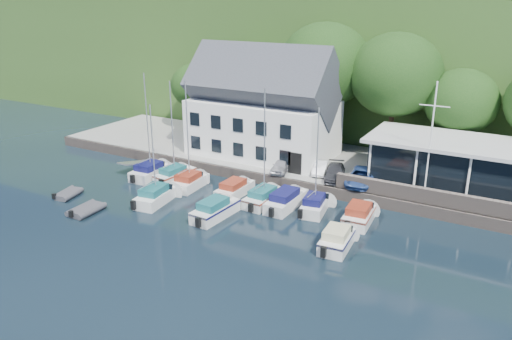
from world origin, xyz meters
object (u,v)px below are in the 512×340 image
at_px(car_dgrey, 335,172).
at_px(boat_r1_1, 173,137).
at_px(harbor_building, 263,112).
at_px(boat_r1_6, 317,158).
at_px(car_blue, 362,176).
at_px(boat_r2_4, 337,237).
at_px(dinghy_1, 86,209).
at_px(boat_r1_7, 360,213).
at_px(boat_r2_2, 215,208).
at_px(flagpole, 430,141).
at_px(boat_r1_4, 264,153).
at_px(boat_r1_2, 188,140).
at_px(car_white, 321,167).
at_px(boat_r2_1, 153,149).
at_px(car_silver, 281,166).
at_px(boat_r1_0, 148,130).
at_px(dinghy_0, 68,193).
at_px(boat_r1_3, 235,187).
at_px(club_pavilion, 448,163).
at_px(boat_r1_5, 286,198).

height_order(car_dgrey, boat_r1_1, boat_r1_1).
distance_m(harbor_building, boat_r1_6, 13.09).
height_order(car_blue, boat_r2_4, car_blue).
bearing_deg(harbor_building, dinghy_1, -108.71).
height_order(boat_r1_7, boat_r2_2, boat_r2_2).
xyz_separation_m(flagpole, boat_r1_4, (-11.68, -5.39, -1.30)).
xyz_separation_m(car_dgrey, boat_r1_2, (-11.44, -6.00, 2.82)).
relative_size(car_white, boat_r2_1, 0.36).
bearing_deg(boat_r2_1, car_silver, 46.07).
bearing_deg(boat_r1_7, car_dgrey, 122.25).
bearing_deg(boat_r1_2, boat_r2_4, -18.50).
bearing_deg(boat_r2_1, boat_r1_1, 103.89).
relative_size(car_silver, boat_r1_4, 0.40).
xyz_separation_m(harbor_building, boat_r1_0, (-7.11, -9.10, -0.70)).
bearing_deg(boat_r1_1, boat_r1_0, -159.93).
distance_m(car_blue, boat_r2_1, 17.70).
distance_m(boat_r1_6, dinghy_0, 21.48).
relative_size(flagpole, boat_r1_6, 1.04).
bearing_deg(car_white, car_silver, -168.66).
bearing_deg(car_blue, dinghy_1, -145.89).
bearing_deg(boat_r1_3, boat_r2_1, -134.98).
relative_size(car_silver, boat_r1_3, 0.58).
distance_m(car_silver, boat_r1_0, 12.73).
distance_m(flagpole, boat_r1_0, 24.62).
distance_m(harbor_building, boat_r2_4, 19.58).
bearing_deg(club_pavilion, car_silver, -165.39).
distance_m(car_white, dinghy_0, 22.30).
xyz_separation_m(car_dgrey, dinghy_1, (-15.25, -14.54, -1.24)).
distance_m(car_silver, car_white, 3.60).
relative_size(car_blue, dinghy_0, 1.54).
distance_m(car_blue, boat_r2_2, 13.11).
bearing_deg(boat_r2_1, car_blue, 27.03).
bearing_deg(dinghy_1, car_dgrey, 40.74).
height_order(boat_r1_0, boat_r1_2, boat_r1_0).
bearing_deg(harbor_building, boat_r1_6, -42.70).
bearing_deg(boat_r1_6, boat_r2_2, -152.75).
xyz_separation_m(car_white, flagpole, (9.45, -1.29, 4.11)).
relative_size(car_white, boat_r1_2, 0.38).
bearing_deg(club_pavilion, boat_r1_5, -141.40).
bearing_deg(boat_r1_6, car_white, 99.09).
bearing_deg(boat_r1_0, harbor_building, 49.26).
bearing_deg(boat_r1_7, boat_r1_3, 175.31).
relative_size(boat_r2_1, boat_r2_2, 1.43).
bearing_deg(car_white, boat_r1_0, -168.25).
height_order(club_pavilion, boat_r1_6, boat_r1_6).
bearing_deg(boat_r1_4, harbor_building, 121.92).
distance_m(car_silver, boat_r1_1, 10.27).
bearing_deg(club_pavilion, boat_r1_6, -135.14).
bearing_deg(car_dgrey, car_silver, 170.04).
height_order(car_silver, boat_r1_5, car_silver).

